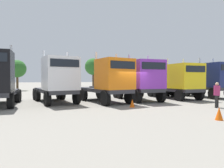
{
  "coord_description": "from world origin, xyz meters",
  "views": [
    {
      "loc": [
        -5.93,
        -14.14,
        1.98
      ],
      "look_at": [
        -0.64,
        2.81,
        1.5
      ],
      "focal_mm": 31.84,
      "sensor_mm": 36.0,
      "label": 1
    }
  ],
  "objects_px": {
    "semi_truck_white": "(58,80)",
    "semi_truck_yellow": "(181,81)",
    "semi_truck_purple": "(142,80)",
    "visitor_with_camera": "(217,93)",
    "traffic_cone_near": "(132,103)",
    "semi_truck_navy": "(212,80)",
    "semi_truck_orange": "(110,81)",
    "traffic_cone_mid": "(219,114)"
  },
  "relations": [
    {
      "from": "semi_truck_white",
      "to": "semi_truck_yellow",
      "type": "distance_m",
      "value": 11.31
    },
    {
      "from": "semi_truck_purple",
      "to": "visitor_with_camera",
      "type": "relative_size",
      "value": 3.66
    },
    {
      "from": "semi_truck_yellow",
      "to": "traffic_cone_near",
      "type": "xyz_separation_m",
      "value": [
        -6.49,
        -3.44,
        -1.49
      ]
    },
    {
      "from": "semi_truck_white",
      "to": "semi_truck_yellow",
      "type": "height_order",
      "value": "semi_truck_white"
    },
    {
      "from": "semi_truck_navy",
      "to": "semi_truck_orange",
      "type": "bearing_deg",
      "value": -90.25
    },
    {
      "from": "semi_truck_navy",
      "to": "traffic_cone_mid",
      "type": "distance_m",
      "value": 12.16
    },
    {
      "from": "semi_truck_white",
      "to": "semi_truck_navy",
      "type": "bearing_deg",
      "value": 77.03
    },
    {
      "from": "traffic_cone_near",
      "to": "traffic_cone_mid",
      "type": "height_order",
      "value": "traffic_cone_mid"
    },
    {
      "from": "traffic_cone_near",
      "to": "semi_truck_orange",
      "type": "bearing_deg",
      "value": 107.44
    },
    {
      "from": "traffic_cone_near",
      "to": "visitor_with_camera",
      "type": "bearing_deg",
      "value": -19.14
    },
    {
      "from": "semi_truck_purple",
      "to": "semi_truck_white",
      "type": "bearing_deg",
      "value": -95.41
    },
    {
      "from": "visitor_with_camera",
      "to": "traffic_cone_near",
      "type": "relative_size",
      "value": 3.08
    },
    {
      "from": "semi_truck_purple",
      "to": "traffic_cone_near",
      "type": "bearing_deg",
      "value": -37.46
    },
    {
      "from": "semi_truck_white",
      "to": "semi_truck_navy",
      "type": "xyz_separation_m",
      "value": [
        15.25,
        0.04,
        -0.01
      ]
    },
    {
      "from": "traffic_cone_near",
      "to": "traffic_cone_mid",
      "type": "bearing_deg",
      "value": -66.23
    },
    {
      "from": "semi_truck_purple",
      "to": "visitor_with_camera",
      "type": "distance_m",
      "value": 6.01
    },
    {
      "from": "visitor_with_camera",
      "to": "traffic_cone_mid",
      "type": "distance_m",
      "value": 4.61
    },
    {
      "from": "semi_truck_white",
      "to": "visitor_with_camera",
      "type": "xyz_separation_m",
      "value": [
        10.25,
        -5.55,
        -0.88
      ]
    },
    {
      "from": "traffic_cone_mid",
      "to": "semi_truck_white",
      "type": "bearing_deg",
      "value": 128.73
    },
    {
      "from": "semi_truck_orange",
      "to": "visitor_with_camera",
      "type": "relative_size",
      "value": 3.93
    },
    {
      "from": "semi_truck_yellow",
      "to": "traffic_cone_near",
      "type": "bearing_deg",
      "value": -65.45
    },
    {
      "from": "semi_truck_purple",
      "to": "traffic_cone_mid",
      "type": "distance_m",
      "value": 8.48
    },
    {
      "from": "semi_truck_purple",
      "to": "semi_truck_navy",
      "type": "bearing_deg",
      "value": 92.33
    },
    {
      "from": "semi_truck_white",
      "to": "semi_truck_orange",
      "type": "height_order",
      "value": "semi_truck_white"
    },
    {
      "from": "semi_truck_purple",
      "to": "traffic_cone_near",
      "type": "height_order",
      "value": "semi_truck_purple"
    },
    {
      "from": "semi_truck_white",
      "to": "semi_truck_purple",
      "type": "distance_m",
      "value": 7.13
    },
    {
      "from": "semi_truck_orange",
      "to": "traffic_cone_mid",
      "type": "xyz_separation_m",
      "value": [
        3.12,
        -7.85,
        -1.51
      ]
    },
    {
      "from": "semi_truck_navy",
      "to": "semi_truck_white",
      "type": "bearing_deg",
      "value": -95.3
    },
    {
      "from": "semi_truck_white",
      "to": "semi_truck_navy",
      "type": "height_order",
      "value": "semi_truck_white"
    },
    {
      "from": "semi_truck_white",
      "to": "traffic_cone_near",
      "type": "bearing_deg",
      "value": 39.57
    },
    {
      "from": "semi_truck_orange",
      "to": "semi_truck_white",
      "type": "bearing_deg",
      "value": -117.39
    },
    {
      "from": "semi_truck_orange",
      "to": "traffic_cone_near",
      "type": "height_order",
      "value": "semi_truck_orange"
    },
    {
      "from": "visitor_with_camera",
      "to": "traffic_cone_near",
      "type": "bearing_deg",
      "value": 41.41
    },
    {
      "from": "semi_truck_navy",
      "to": "traffic_cone_near",
      "type": "distance_m",
      "value": 11.19
    },
    {
      "from": "semi_truck_orange",
      "to": "semi_truck_navy",
      "type": "relative_size",
      "value": 1.1
    },
    {
      "from": "semi_truck_white",
      "to": "traffic_cone_near",
      "type": "distance_m",
      "value": 6.26
    },
    {
      "from": "semi_truck_white",
      "to": "traffic_cone_near",
      "type": "xyz_separation_m",
      "value": [
        4.81,
        -3.67,
        -1.61
      ]
    },
    {
      "from": "semi_truck_purple",
      "to": "semi_truck_yellow",
      "type": "height_order",
      "value": "semi_truck_purple"
    },
    {
      "from": "visitor_with_camera",
      "to": "traffic_cone_near",
      "type": "height_order",
      "value": "visitor_with_camera"
    },
    {
      "from": "traffic_cone_mid",
      "to": "semi_truck_yellow",
      "type": "bearing_deg",
      "value": 63.91
    },
    {
      "from": "traffic_cone_near",
      "to": "semi_truck_white",
      "type": "bearing_deg",
      "value": 142.68
    },
    {
      "from": "semi_truck_navy",
      "to": "traffic_cone_mid",
      "type": "bearing_deg",
      "value": -48.06
    }
  ]
}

